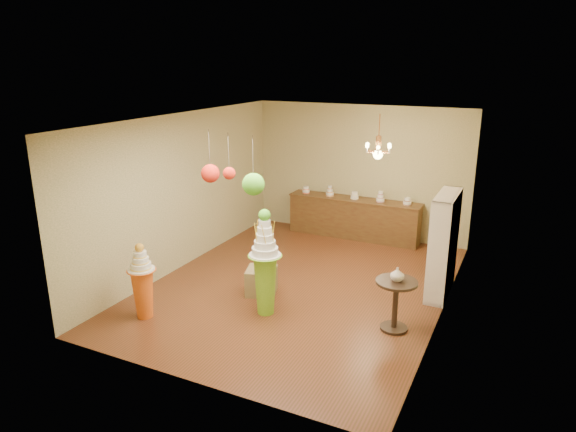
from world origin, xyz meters
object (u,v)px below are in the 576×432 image
at_px(pedestal_green, 265,271).
at_px(round_table, 396,298).
at_px(pedestal_orange, 143,287).
at_px(sideboard, 354,217).

height_order(pedestal_green, round_table, pedestal_green).
bearing_deg(pedestal_green, pedestal_orange, -150.33).
xyz_separation_m(pedestal_orange, sideboard, (1.75, 5.12, -0.04)).
bearing_deg(sideboard, pedestal_green, -91.00).
bearing_deg(sideboard, pedestal_orange, -108.87).
height_order(pedestal_orange, sideboard, pedestal_orange).
height_order(pedestal_green, pedestal_orange, pedestal_green).
distance_m(pedestal_orange, round_table, 3.92).
relative_size(sideboard, round_table, 3.79).
relative_size(pedestal_green, pedestal_orange, 1.41).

